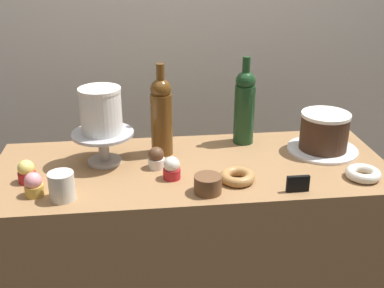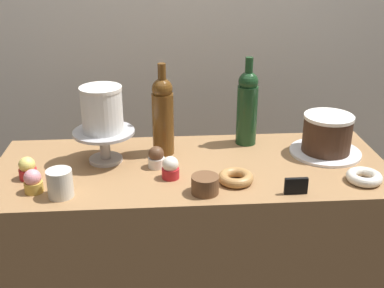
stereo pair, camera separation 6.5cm
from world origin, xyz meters
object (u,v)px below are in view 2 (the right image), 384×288
at_px(donut_sugar, 364,177).
at_px(cookie_stack, 205,185).
at_px(chocolate_round_cake, 327,133).
at_px(cupcake_strawberry, 33,182).
at_px(cupcake_lemon, 27,169).
at_px(cake_stand_pedestal, 104,140).
at_px(donut_maple, 236,178).
at_px(white_layer_cake, 102,109).
at_px(cupcake_chocolate, 156,157).
at_px(wine_bottle_amber, 163,115).
at_px(coffee_cup_ceramic, 60,183).
at_px(cupcake_vanilla, 171,168).
at_px(wine_bottle_green, 247,106).
at_px(price_sign_chalkboard, 296,186).

bearing_deg(donut_sugar, cookie_stack, -176.02).
height_order(chocolate_round_cake, cookie_stack, chocolate_round_cake).
bearing_deg(cupcake_strawberry, cupcake_lemon, 112.70).
bearing_deg(cake_stand_pedestal, donut_maple, -24.11).
distance_m(white_layer_cake, cupcake_chocolate, 0.24).
bearing_deg(cupcake_lemon, donut_maple, -6.41).
xyz_separation_m(white_layer_cake, cookie_stack, (0.32, -0.25, -0.16)).
distance_m(chocolate_round_cake, donut_sugar, 0.24).
height_order(wine_bottle_amber, cookie_stack, wine_bottle_amber).
relative_size(chocolate_round_cake, coffee_cup_ceramic, 2.03).
xyz_separation_m(cupcake_chocolate, donut_sugar, (0.65, -0.16, -0.02)).
xyz_separation_m(white_layer_cake, cupcake_lemon, (-0.23, -0.12, -0.15)).
distance_m(cake_stand_pedestal, wine_bottle_amber, 0.22).
distance_m(white_layer_cake, cupcake_vanilla, 0.30).
height_order(cookie_stack, coffee_cup_ceramic, coffee_cup_ceramic).
height_order(cupcake_strawberry, cookie_stack, cupcake_strawberry).
height_order(cupcake_vanilla, cupcake_lemon, same).
distance_m(wine_bottle_green, cookie_stack, 0.43).
relative_size(white_layer_cake, wine_bottle_green, 0.47).
bearing_deg(wine_bottle_green, cupcake_chocolate, -151.82).
bearing_deg(cupcake_strawberry, chocolate_round_cake, 12.39).
bearing_deg(cupcake_chocolate, wine_bottle_green, 28.18).
bearing_deg(donut_maple, cupcake_lemon, 173.59).
xyz_separation_m(donut_maple, cookie_stack, (-0.10, -0.06, 0.01)).
xyz_separation_m(chocolate_round_cake, cupcake_vanilla, (-0.56, -0.15, -0.04)).
bearing_deg(cupcake_vanilla, donut_sugar, -6.58).
xyz_separation_m(chocolate_round_cake, cupcake_strawberry, (-0.97, -0.21, -0.04)).
xyz_separation_m(wine_bottle_amber, coffee_cup_ceramic, (-0.31, -0.29, -0.10)).
distance_m(donut_maple, coffee_cup_ceramic, 0.54).
bearing_deg(donut_sugar, chocolate_round_cake, 103.00).
relative_size(wine_bottle_amber, cupcake_chocolate, 4.38).
bearing_deg(cake_stand_pedestal, white_layer_cake, -172.87).
bearing_deg(price_sign_chalkboard, cupcake_chocolate, 152.42).
height_order(wine_bottle_amber, cupcake_strawberry, wine_bottle_amber).
height_order(white_layer_cake, price_sign_chalkboard, white_layer_cake).
distance_m(cupcake_vanilla, cupcake_chocolate, 0.10).
distance_m(cupcake_vanilla, cupcake_lemon, 0.45).
distance_m(cupcake_vanilla, coffee_cup_ceramic, 0.34).
bearing_deg(coffee_cup_ceramic, cupcake_lemon, 135.34).
relative_size(cake_stand_pedestal, cookie_stack, 2.47).
bearing_deg(cookie_stack, cupcake_strawberry, 175.23).
height_order(chocolate_round_cake, cupcake_strawberry, chocolate_round_cake).
bearing_deg(cupcake_vanilla, donut_maple, -12.56).
relative_size(wine_bottle_amber, coffee_cup_ceramic, 3.83).
xyz_separation_m(wine_bottle_green, cookie_stack, (-0.19, -0.37, -0.12)).
distance_m(chocolate_round_cake, cupcake_chocolate, 0.61).
bearing_deg(white_layer_cake, price_sign_chalkboard, -24.92).
relative_size(wine_bottle_green, cupcake_chocolate, 4.38).
relative_size(donut_maple, cookie_stack, 1.33).
distance_m(cake_stand_pedestal, price_sign_chalkboard, 0.65).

